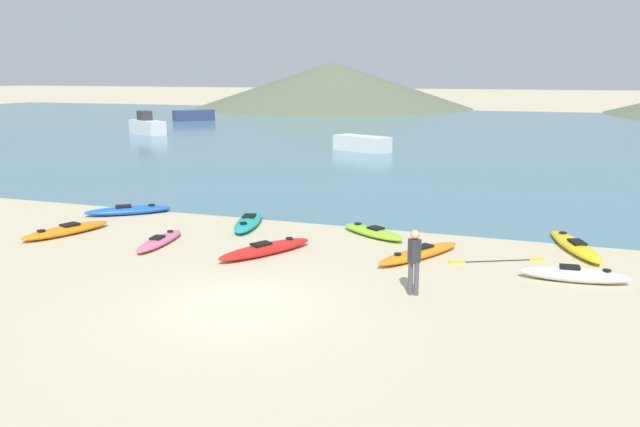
# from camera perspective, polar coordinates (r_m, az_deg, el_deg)

# --- Properties ---
(ground_plane) EXTENTS (400.00, 400.00, 0.00)m
(ground_plane) POSITION_cam_1_polar(r_m,az_deg,el_deg) (14.34, -7.54, -8.46)
(ground_plane) COLOR #C6B793
(bay_water) EXTENTS (160.00, 70.00, 0.06)m
(bay_water) POSITION_cam_1_polar(r_m,az_deg,el_deg) (55.53, 12.84, 7.12)
(bay_water) COLOR teal
(bay_water) RESTS_ON ground_plane
(far_hill_left) EXTENTS (41.91, 41.91, 6.78)m
(far_hill_left) POSITION_cam_1_polar(r_m,az_deg,el_deg) (96.16, 1.17, 11.67)
(far_hill_left) COLOR #5B664C
(far_hill_left) RESTS_ON ground_plane
(kayak_on_sand_0) EXTENTS (2.16, 3.14, 0.35)m
(kayak_on_sand_0) POSITION_cam_1_polar(r_m,az_deg,el_deg) (17.97, 9.05, -3.60)
(kayak_on_sand_0) COLOR orange
(kayak_on_sand_0) RESTS_ON ground_plane
(kayak_on_sand_1) EXTENTS (2.14, 3.08, 0.38)m
(kayak_on_sand_1) POSITION_cam_1_polar(r_m,az_deg,el_deg) (18.17, -5.00, -3.25)
(kayak_on_sand_1) COLOR red
(kayak_on_sand_1) RESTS_ON ground_plane
(kayak_on_sand_2) EXTENTS (0.82, 2.65, 0.29)m
(kayak_on_sand_2) POSITION_cam_1_polar(r_m,az_deg,el_deg) (19.76, -14.46, -2.43)
(kayak_on_sand_2) COLOR #E5668C
(kayak_on_sand_2) RESTS_ON ground_plane
(kayak_on_sand_3) EXTENTS (2.92, 2.47, 0.35)m
(kayak_on_sand_3) POSITION_cam_1_polar(r_m,az_deg,el_deg) (24.31, -17.14, 0.28)
(kayak_on_sand_3) COLOR blue
(kayak_on_sand_3) RESTS_ON ground_plane
(kayak_on_sand_4) EXTENTS (1.45, 3.13, 0.36)m
(kayak_on_sand_4) POSITION_cam_1_polar(r_m,az_deg,el_deg) (21.57, -6.56, -0.75)
(kayak_on_sand_4) COLOR teal
(kayak_on_sand_4) RESTS_ON ground_plane
(kayak_on_sand_5) EXTENTS (1.76, 3.55, 0.34)m
(kayak_on_sand_5) POSITION_cam_1_polar(r_m,az_deg,el_deg) (20.02, 22.25, -2.73)
(kayak_on_sand_5) COLOR yellow
(kayak_on_sand_5) RESTS_ON ground_plane
(kayak_on_sand_6) EXTENTS (2.69, 0.75, 0.41)m
(kayak_on_sand_6) POSITION_cam_1_polar(r_m,az_deg,el_deg) (17.06, 22.27, -5.20)
(kayak_on_sand_6) COLOR white
(kayak_on_sand_6) RESTS_ON ground_plane
(kayak_on_sand_7) EXTENTS (2.58, 1.95, 0.33)m
(kayak_on_sand_7) POSITION_cam_1_polar(r_m,az_deg,el_deg) (20.21, 4.87, -1.68)
(kayak_on_sand_7) COLOR #8CCC2D
(kayak_on_sand_7) RESTS_ON ground_plane
(kayak_on_sand_8) EXTENTS (1.71, 3.09, 0.33)m
(kayak_on_sand_8) POSITION_cam_1_polar(r_m,az_deg,el_deg) (21.97, -22.21, -1.42)
(kayak_on_sand_8) COLOR orange
(kayak_on_sand_8) RESTS_ON ground_plane
(person_near_foreground) EXTENTS (0.32, 0.28, 1.59)m
(person_near_foreground) POSITION_cam_1_polar(r_m,az_deg,el_deg) (14.83, 8.61, -4.04)
(person_near_foreground) COLOR #4C4C4C
(person_near_foreground) RESTS_ON ground_plane
(moored_boat_1) EXTENTS (4.21, 2.97, 1.00)m
(moored_boat_1) POSITION_cam_1_polar(r_m,az_deg,el_deg) (42.01, 3.86, 6.41)
(moored_boat_1) COLOR white
(moored_boat_1) RESTS_ON bay_water
(moored_boat_3) EXTENTS (4.52, 3.55, 1.93)m
(moored_boat_3) POSITION_cam_1_polar(r_m,az_deg,el_deg) (55.82, -15.53, 7.73)
(moored_boat_3) COLOR white
(moored_boat_3) RESTS_ON bay_water
(moored_boat_4) EXTENTS (4.10, 4.18, 1.13)m
(moored_boat_4) POSITION_cam_1_polar(r_m,az_deg,el_deg) (70.41, -11.47, 8.79)
(moored_boat_4) COLOR navy
(moored_boat_4) RESTS_ON bay_water
(loose_paddle) EXTENTS (2.58, 1.37, 0.03)m
(loose_paddle) POSITION_cam_1_polar(r_m,az_deg,el_deg) (18.18, 15.89, -4.19)
(loose_paddle) COLOR black
(loose_paddle) RESTS_ON ground_plane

